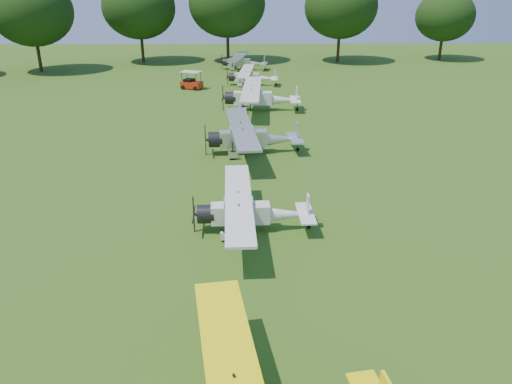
# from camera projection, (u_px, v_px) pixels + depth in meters

# --- Properties ---
(ground) EXTENTS (160.00, 160.00, 0.00)m
(ground) POSITION_uv_depth(u_px,v_px,m) (242.00, 249.00, 22.75)
(ground) COLOR #244A12
(ground) RESTS_ON ground
(tree_belt) EXTENTS (137.36, 130.27, 14.52)m
(tree_belt) POSITION_uv_depth(u_px,v_px,m) (329.00, 69.00, 19.83)
(tree_belt) COLOR black
(tree_belt) RESTS_ON ground
(aircraft_3) EXTENTS (5.90, 9.38, 1.85)m
(aircraft_3) POSITION_uv_depth(u_px,v_px,m) (250.00, 210.00, 24.02)
(aircraft_3) COLOR white
(aircraft_3) RESTS_ON ground
(aircraft_4) EXTENTS (6.92, 11.01, 2.16)m
(aircraft_4) POSITION_uv_depth(u_px,v_px,m) (250.00, 136.00, 34.85)
(aircraft_4) COLOR silver
(aircraft_4) RESTS_ON ground
(aircraft_5) EXTENTS (7.35, 11.70, 2.31)m
(aircraft_5) POSITION_uv_depth(u_px,v_px,m) (259.00, 96.00, 46.39)
(aircraft_5) COLOR white
(aircraft_5) RESTS_ON ground
(aircraft_6) EXTENTS (5.97, 9.51, 1.87)m
(aircraft_6) POSITION_uv_depth(u_px,v_px,m) (251.00, 76.00, 57.60)
(aircraft_6) COLOR white
(aircraft_6) RESTS_ON ground
(aircraft_7) EXTENTS (6.33, 10.03, 1.97)m
(aircraft_7) POSITION_uv_depth(u_px,v_px,m) (243.00, 61.00, 67.70)
(aircraft_7) COLOR silver
(aircraft_7) RESTS_ON ground
(golf_cart) EXTENTS (2.61, 2.13, 1.94)m
(golf_cart) POSITION_uv_depth(u_px,v_px,m) (191.00, 83.00, 55.88)
(golf_cart) COLOR red
(golf_cart) RESTS_ON ground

